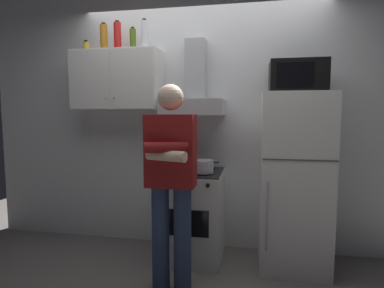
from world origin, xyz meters
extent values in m
plane|color=slate|center=(0.00, 0.00, 0.00)|extent=(7.00, 7.00, 0.00)
cube|color=white|center=(0.00, 0.60, 1.35)|extent=(4.80, 0.10, 2.70)
cube|color=white|center=(-0.85, 0.38, 1.75)|extent=(0.90, 0.34, 0.60)
cube|color=white|center=(-1.07, 0.20, 1.75)|extent=(0.43, 0.01, 0.58)
cube|color=white|center=(-0.62, 0.20, 1.75)|extent=(0.43, 0.01, 0.58)
sphere|color=#B2B2B7|center=(-0.89, 0.19, 1.57)|extent=(0.02, 0.02, 0.02)
sphere|color=#B2B2B7|center=(-0.81, 0.19, 1.57)|extent=(0.02, 0.02, 0.02)
cube|color=white|center=(-0.05, 0.25, 0.42)|extent=(0.60, 0.60, 0.85)
cube|color=black|center=(-0.05, 0.25, 0.86)|extent=(0.59, 0.59, 0.01)
cube|color=black|center=(-0.05, -0.05, 0.45)|extent=(0.42, 0.01, 0.24)
cylinder|color=black|center=(-0.18, 0.13, 0.87)|extent=(0.16, 0.16, 0.01)
cylinder|color=black|center=(0.08, 0.13, 0.87)|extent=(0.16, 0.16, 0.01)
cylinder|color=black|center=(-0.18, 0.37, 0.87)|extent=(0.16, 0.16, 0.01)
cylinder|color=black|center=(0.08, 0.37, 0.87)|extent=(0.16, 0.16, 0.01)
cylinder|color=black|center=(-0.25, -0.06, 0.80)|extent=(0.04, 0.02, 0.04)
cylinder|color=black|center=(-0.12, -0.06, 0.80)|extent=(0.04, 0.02, 0.04)
cylinder|color=black|center=(0.02, -0.06, 0.80)|extent=(0.04, 0.02, 0.04)
cylinder|color=black|center=(0.15, -0.06, 0.80)|extent=(0.04, 0.02, 0.04)
cube|color=#B7BABF|center=(-0.05, 0.33, 1.47)|extent=(0.60, 0.44, 0.15)
cube|color=#B7BABF|center=(-0.05, 0.47, 1.85)|extent=(0.20, 0.16, 0.60)
cube|color=white|center=(0.90, 0.25, 0.80)|extent=(0.60, 0.60, 1.60)
cube|color=#4C4C4C|center=(0.90, -0.05, 1.04)|extent=(0.59, 0.01, 0.01)
cylinder|color=silver|center=(0.65, -0.06, 0.56)|extent=(0.02, 0.02, 0.60)
cube|color=black|center=(0.90, 0.27, 1.74)|extent=(0.48, 0.36, 0.28)
cube|color=black|center=(0.86, 0.09, 1.74)|extent=(0.30, 0.01, 0.20)
cylinder|color=navy|center=(-0.19, -0.35, 0.42)|extent=(0.14, 0.14, 0.85)
cylinder|color=navy|center=(-0.01, -0.35, 0.42)|extent=(0.14, 0.14, 0.85)
cube|color=maroon|center=(-0.10, -0.35, 1.13)|extent=(0.38, 0.20, 0.56)
cylinder|color=maroon|center=(-0.10, -0.49, 1.17)|extent=(0.33, 0.17, 0.08)
cylinder|color=beige|center=(-0.10, -0.49, 1.11)|extent=(0.33, 0.17, 0.08)
sphere|color=beige|center=(-0.10, -0.35, 1.54)|extent=(0.20, 0.20, 0.20)
cylinder|color=#B7BABF|center=(0.08, 0.13, 0.93)|extent=(0.19, 0.19, 0.12)
cylinder|color=black|center=(-0.04, 0.13, 0.97)|extent=(0.05, 0.01, 0.01)
cylinder|color=black|center=(0.20, 0.13, 0.97)|extent=(0.05, 0.01, 0.01)
cylinder|color=red|center=(-0.84, 0.38, 2.19)|extent=(0.08, 0.08, 0.28)
cylinder|color=black|center=(-0.84, 0.38, 2.34)|extent=(0.04, 0.04, 0.02)
cylinder|color=#4C6B19|center=(-0.69, 0.40, 2.16)|extent=(0.06, 0.06, 0.21)
cylinder|color=black|center=(-0.69, 0.40, 2.27)|extent=(0.03, 0.03, 0.02)
cylinder|color=gold|center=(-1.20, 0.39, 2.10)|extent=(0.06, 0.06, 0.10)
cylinder|color=black|center=(-1.20, 0.39, 2.16)|extent=(0.03, 0.03, 0.02)
cylinder|color=#B7721E|center=(-0.98, 0.37, 2.18)|extent=(0.07, 0.07, 0.26)
cylinder|color=black|center=(-0.98, 0.37, 2.32)|extent=(0.04, 0.04, 0.02)
cylinder|color=silver|center=(-0.55, 0.37, 2.19)|extent=(0.07, 0.07, 0.28)
cylinder|color=black|center=(-0.55, 0.37, 2.34)|extent=(0.04, 0.04, 0.02)
camera|label=1|loc=(0.51, -2.69, 1.42)|focal=29.37mm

